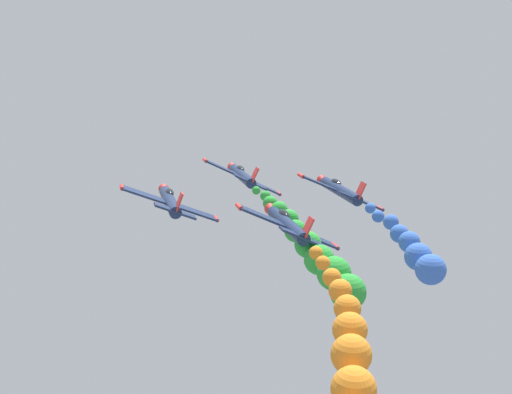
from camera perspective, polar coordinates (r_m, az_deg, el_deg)
The scene contains 6 objects.
airplane_lead at distance 72.14m, azimuth -1.25°, elevation 1.92°, with size 8.72×10.35×4.58m.
smoke_trail_lead at distance 51.24m, azimuth 5.33°, elevation -5.07°, with size 3.38×22.76×4.77m.
airplane_left_inner at distance 60.82m, azimuth -7.55°, elevation -0.32°, with size 9.00×10.35×3.92m.
airplane_right_inner at distance 65.28m, azimuth 7.35°, elevation 0.61°, with size 8.88×10.35×4.23m.
smoke_trail_right_inner at distance 49.47m, azimuth 13.56°, elevation -4.48°, with size 3.02×15.29×2.60m.
airplane_left_outer at distance 54.40m, azimuth 2.73°, elevation -2.35°, with size 8.80×10.35×4.41m.
Camera 1 is at (-14.45, -59.54, 97.91)m, focal length 45.72 mm.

